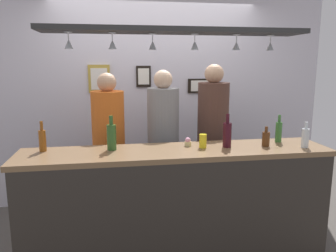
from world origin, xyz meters
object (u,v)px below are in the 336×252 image
object	(u,v)px
bottle_wine_dark_red	(227,134)
picture_frame_crest	(144,76)
bottle_beer_green_import	(279,131)
cupcake	(188,142)
bottle_beer_brown_stubby	(266,138)
picture_frame_caricature	(99,79)
drink_can	(203,141)
person_left_orange_shirt	(109,136)
picture_frame_lower_pair	(199,86)
person_right_brown_shirt	(213,128)
bottle_soda_clear	(305,137)
bottle_champagne_green	(112,136)
bottle_beer_amber_tall	(42,140)
person_middle_grey_shirt	(163,133)

from	to	relation	value
bottle_wine_dark_red	picture_frame_crest	bearing A→B (deg)	113.70
bottle_beer_green_import	cupcake	bearing A→B (deg)	-179.34
bottle_beer_brown_stubby	picture_frame_caricature	size ratio (longest dim) A/B	0.53
drink_can	picture_frame_caricature	xyz separation A→B (m)	(-0.93, 1.38, 0.49)
person_left_orange_shirt	bottle_beer_green_import	xyz separation A→B (m)	(1.60, -0.60, 0.13)
bottle_beer_green_import	drink_can	bearing A→B (deg)	-172.59
picture_frame_caricature	picture_frame_lower_pair	world-z (taller)	picture_frame_caricature
person_right_brown_shirt	bottle_soda_clear	size ratio (longest dim) A/B	7.65
bottle_beer_green_import	picture_frame_crest	world-z (taller)	picture_frame_crest
bottle_soda_clear	picture_frame_crest	world-z (taller)	picture_frame_crest
bottle_champagne_green	bottle_soda_clear	xyz separation A→B (m)	(1.69, -0.20, -0.03)
bottle_beer_amber_tall	picture_frame_crest	bearing A→B (deg)	52.36
picture_frame_caricature	picture_frame_crest	size ratio (longest dim) A/B	1.31
bottle_wine_dark_red	drink_can	distance (m)	0.23
drink_can	picture_frame_lower_pair	distance (m)	1.47
bottle_beer_amber_tall	picture_frame_caricature	bearing A→B (deg)	70.91
bottle_beer_amber_tall	bottle_beer_green_import	distance (m)	2.14
picture_frame_lower_pair	cupcake	bearing A→B (deg)	-108.77
picture_frame_caricature	picture_frame_crest	xyz separation A→B (m)	(0.54, 0.00, 0.03)
person_middle_grey_shirt	bottle_beer_brown_stubby	bearing A→B (deg)	-41.57
person_middle_grey_shirt	picture_frame_crest	distance (m)	0.91
person_middle_grey_shirt	bottle_champagne_green	world-z (taller)	person_middle_grey_shirt
person_middle_grey_shirt	bottle_wine_dark_red	xyz separation A→B (m)	(0.47, -0.71, 0.12)
picture_frame_caricature	person_middle_grey_shirt	bearing A→B (deg)	-44.92
person_middle_grey_shirt	bottle_beer_amber_tall	bearing A→B (deg)	-152.25
bottle_beer_brown_stubby	drink_can	xyz separation A→B (m)	(-0.58, 0.04, -0.01)
person_left_orange_shirt	person_right_brown_shirt	bearing A→B (deg)	0.00
bottle_beer_amber_tall	cupcake	distance (m)	1.26
person_left_orange_shirt	cupcake	distance (m)	0.94
person_right_brown_shirt	bottle_wine_dark_red	size ratio (longest dim) A/B	5.87
person_middle_grey_shirt	person_right_brown_shirt	distance (m)	0.56
bottle_wine_dark_red	picture_frame_lower_pair	distance (m)	1.44
bottle_beer_amber_tall	picture_frame_lower_pair	distance (m)	2.15
bottle_beer_green_import	person_left_orange_shirt	bearing A→B (deg)	159.50
bottle_beer_brown_stubby	cupcake	size ratio (longest dim) A/B	2.31
drink_can	cupcake	size ratio (longest dim) A/B	1.56
person_left_orange_shirt	bottle_wine_dark_red	bearing A→B (deg)	-34.12
bottle_beer_amber_tall	bottle_soda_clear	world-z (taller)	bottle_beer_amber_tall
bottle_beer_amber_tall	picture_frame_lower_pair	size ratio (longest dim) A/B	0.87
picture_frame_caricature	person_right_brown_shirt	bearing A→B (deg)	-28.82
bottle_beer_green_import	picture_frame_caricature	size ratio (longest dim) A/B	0.76
bottle_champagne_green	cupcake	bearing A→B (deg)	2.70
bottle_beer_amber_tall	cupcake	world-z (taller)	bottle_beer_amber_tall
bottle_champagne_green	bottle_beer_brown_stubby	bearing A→B (deg)	-3.88
person_middle_grey_shirt	bottle_beer_amber_tall	world-z (taller)	person_middle_grey_shirt
person_middle_grey_shirt	cupcake	distance (m)	0.62
person_middle_grey_shirt	bottle_wine_dark_red	bearing A→B (deg)	-56.60
person_middle_grey_shirt	person_right_brown_shirt	world-z (taller)	person_right_brown_shirt
person_left_orange_shirt	drink_can	xyz separation A→B (m)	(0.83, -0.70, 0.08)
bottle_beer_green_import	drink_can	distance (m)	0.78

